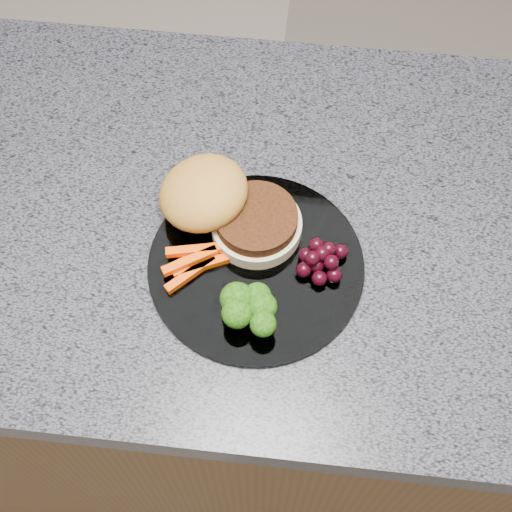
{
  "coord_description": "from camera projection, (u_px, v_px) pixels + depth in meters",
  "views": [
    {
      "loc": [
        0.1,
        -0.48,
        1.66
      ],
      "look_at": [
        0.05,
        -0.08,
        0.93
      ],
      "focal_mm": 50.0,
      "sensor_mm": 36.0,
      "label": 1
    }
  ],
  "objects": [
    {
      "name": "island_cabinet",
      "position": [
        231.0,
        348.0,
        1.31
      ],
      "size": [
        1.2,
        0.6,
        0.86
      ],
      "primitive_type": "cube",
      "color": "#50361B",
      "rests_on": "ground"
    },
    {
      "name": "countertop",
      "position": [
        221.0,
        218.0,
        0.91
      ],
      "size": [
        1.2,
        0.6,
        0.04
      ],
      "primitive_type": "cube",
      "color": "#4E4E58",
      "rests_on": "island_cabinet"
    },
    {
      "name": "plate",
      "position": [
        256.0,
        265.0,
        0.85
      ],
      "size": [
        0.26,
        0.26,
        0.01
      ],
      "primitive_type": "cylinder",
      "color": "white",
      "rests_on": "countertop"
    },
    {
      "name": "burger",
      "position": [
        222.0,
        206.0,
        0.86
      ],
      "size": [
        0.19,
        0.14,
        0.06
      ],
      "rotation": [
        0.0,
        0.0,
        -0.1
      ],
      "color": "beige",
      "rests_on": "plate"
    },
    {
      "name": "carrot_sticks",
      "position": [
        194.0,
        262.0,
        0.84
      ],
      "size": [
        0.08,
        0.07,
        0.02
      ],
      "rotation": [
        0.0,
        0.0,
        0.31
      ],
      "color": "#FF5104",
      "rests_on": "plate"
    },
    {
      "name": "broccoli",
      "position": [
        249.0,
        307.0,
        0.8
      ],
      "size": [
        0.07,
        0.06,
        0.05
      ],
      "rotation": [
        0.0,
        0.0,
        -0.4
      ],
      "color": "olive",
      "rests_on": "plate"
    },
    {
      "name": "grape_bunch",
      "position": [
        322.0,
        260.0,
        0.84
      ],
      "size": [
        0.06,
        0.06,
        0.03
      ],
      "rotation": [
        0.0,
        0.0,
        0.14
      ],
      "color": "black",
      "rests_on": "plate"
    }
  ]
}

